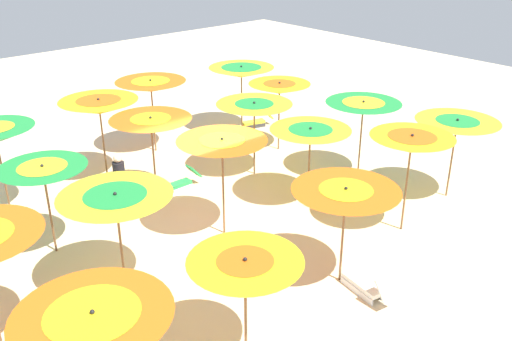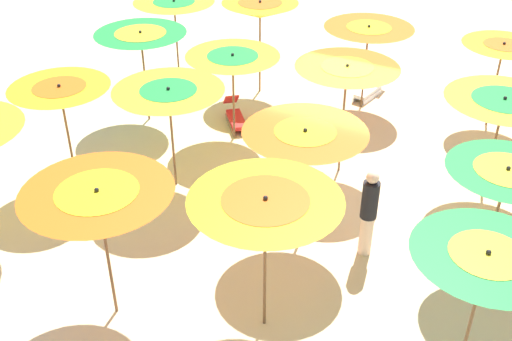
# 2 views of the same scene
# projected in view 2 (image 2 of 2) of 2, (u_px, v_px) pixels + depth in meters

# --- Properties ---
(ground) EXTENTS (43.41, 43.41, 0.04)m
(ground) POSITION_uv_depth(u_px,v_px,m) (331.00, 193.00, 13.11)
(ground) COLOR beige
(beach_umbrella_1) EXTENTS (2.25, 2.25, 2.45)m
(beach_umbrella_1) POSITION_uv_depth(u_px,v_px,m) (98.00, 201.00, 9.02)
(beach_umbrella_1) COLOR brown
(beach_umbrella_1) RESTS_ON ground
(beach_umbrella_2) EXTENTS (2.24, 2.24, 2.49)m
(beach_umbrella_2) POSITION_uv_depth(u_px,v_px,m) (265.00, 211.00, 8.79)
(beach_umbrella_2) COLOR brown
(beach_umbrella_2) RESTS_ON ground
(beach_umbrella_3) EXTENTS (1.95, 1.95, 2.47)m
(beach_umbrella_3) POSITION_uv_depth(u_px,v_px,m) (485.00, 266.00, 7.84)
(beach_umbrella_3) COLOR brown
(beach_umbrella_3) RESTS_ON ground
(beach_umbrella_5) EXTENTS (2.00, 2.00, 2.32)m
(beach_umbrella_5) POSITION_uv_depth(u_px,v_px,m) (61.00, 94.00, 12.28)
(beach_umbrella_5) COLOR brown
(beach_umbrella_5) RESTS_ON ground
(beach_umbrella_6) EXTENTS (2.23, 2.23, 2.28)m
(beach_umbrella_6) POSITION_uv_depth(u_px,v_px,m) (169.00, 97.00, 12.25)
(beach_umbrella_6) COLOR brown
(beach_umbrella_6) RESTS_ON ground
(beach_umbrella_7) EXTENTS (2.16, 2.16, 2.42)m
(beach_umbrella_7) POSITION_uv_depth(u_px,v_px,m) (305.00, 141.00, 10.57)
(beach_umbrella_7) COLOR brown
(beach_umbrella_7) RESTS_ON ground
(beach_umbrella_8) EXTENTS (1.96, 1.96, 2.22)m
(beach_umbrella_8) POSITION_uv_depth(u_px,v_px,m) (505.00, 180.00, 9.93)
(beach_umbrella_8) COLOR brown
(beach_umbrella_8) RESTS_ON ground
(beach_umbrella_10) EXTENTS (2.19, 2.19, 2.35)m
(beach_umbrella_10) POSITION_uv_depth(u_px,v_px,m) (141.00, 40.00, 14.72)
(beach_umbrella_10) COLOR brown
(beach_umbrella_10) RESTS_ON ground
(beach_umbrella_11) EXTENTS (2.15, 2.15, 2.17)m
(beach_umbrella_11) POSITION_uv_depth(u_px,v_px,m) (233.00, 62.00, 14.01)
(beach_umbrella_11) COLOR brown
(beach_umbrella_11) RESTS_ON ground
(beach_umbrella_12) EXTENTS (2.13, 2.13, 2.53)m
(beach_umbrella_12) POSITION_uv_depth(u_px,v_px,m) (347.00, 75.00, 12.59)
(beach_umbrella_12) COLOR brown
(beach_umbrella_12) RESTS_ON ground
(beach_umbrella_13) EXTENTS (2.27, 2.27, 2.30)m
(beach_umbrella_13) POSITION_uv_depth(u_px,v_px,m) (503.00, 109.00, 11.89)
(beach_umbrella_13) COLOR brown
(beach_umbrella_13) RESTS_ON ground
(beach_umbrella_15) EXTENTS (2.22, 2.22, 2.28)m
(beach_umbrella_15) POSITION_uv_depth(u_px,v_px,m) (174.00, 7.00, 16.94)
(beach_umbrella_15) COLOR brown
(beach_umbrella_15) RESTS_ON ground
(beach_umbrella_16) EXTENTS (1.99, 1.99, 2.55)m
(beach_umbrella_16) POSITION_uv_depth(u_px,v_px,m) (260.00, 10.00, 16.03)
(beach_umbrella_16) COLOR brown
(beach_umbrella_16) RESTS_ON ground
(beach_umbrella_17) EXTENTS (2.23, 2.23, 2.24)m
(beach_umbrella_17) POSITION_uv_depth(u_px,v_px,m) (368.00, 35.00, 15.39)
(beach_umbrella_17) COLOR brown
(beach_umbrella_17) RESTS_ON ground
(beach_umbrella_18) EXTENTS (1.93, 1.93, 2.18)m
(beach_umbrella_18) POSITION_uv_depth(u_px,v_px,m) (503.00, 51.00, 14.58)
(beach_umbrella_18) COLOR brown
(beach_umbrella_18) RESTS_ON ground
(lounger_1) EXTENTS (0.34, 1.33, 0.64)m
(lounger_1) POSITION_uv_depth(u_px,v_px,m) (261.00, 222.00, 11.89)
(lounger_1) COLOR silver
(lounger_1) RESTS_ON ground
(lounger_2) EXTENTS (1.35, 0.54, 0.64)m
(lounger_2) POSITION_uv_depth(u_px,v_px,m) (370.00, 90.00, 16.87)
(lounger_2) COLOR silver
(lounger_2) RESTS_ON ground
(lounger_5) EXTENTS (1.30, 1.20, 0.61)m
(lounger_5) POSITION_uv_depth(u_px,v_px,m) (236.00, 117.00, 15.52)
(lounger_5) COLOR olive
(lounger_5) RESTS_ON ground
(beachgoer_0) EXTENTS (0.30, 0.30, 1.76)m
(beachgoer_0) POSITION_uv_depth(u_px,v_px,m) (369.00, 212.00, 10.96)
(beachgoer_0) COLOR beige
(beachgoer_0) RESTS_ON ground
(beach_ball) EXTENTS (0.27, 0.27, 0.27)m
(beach_ball) POSITION_uv_depth(u_px,v_px,m) (508.00, 112.00, 15.90)
(beach_ball) COLOR #337FE5
(beach_ball) RESTS_ON ground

